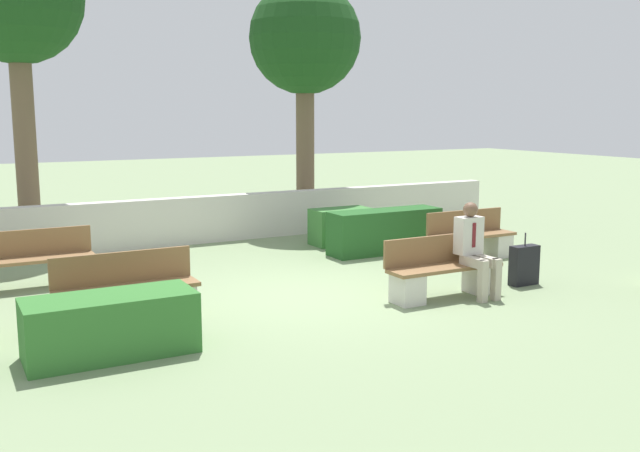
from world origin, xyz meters
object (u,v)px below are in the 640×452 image
(suitcase, at_px, (524,265))
(bench_front, at_px, (443,275))
(person_seated_man, at_px, (474,245))
(tree_leftmost, at_px, (16,3))
(bench_left_side, at_px, (127,296))
(bench_right_side, at_px, (19,267))
(bench_back, at_px, (471,241))
(tree_center_left, at_px, (305,42))

(suitcase, bearing_deg, bench_front, -179.90)
(person_seated_man, xyz_separation_m, tree_leftmost, (-5.13, 6.98, 3.86))
(bench_left_side, xyz_separation_m, bench_right_side, (-1.02, 2.40, 0.02))
(bench_back, bearing_deg, tree_center_left, 104.63)
(bench_front, height_order, bench_right_side, same)
(tree_leftmost, bearing_deg, tree_center_left, -1.88)
(bench_front, relative_size, suitcase, 2.17)
(person_seated_man, height_order, suitcase, person_seated_man)
(bench_front, distance_m, bench_left_side, 4.35)
(bench_front, relative_size, bench_left_side, 0.99)
(tree_leftmost, height_order, tree_center_left, tree_leftmost)
(bench_left_side, bearing_deg, person_seated_man, -3.64)
(bench_right_side, bearing_deg, tree_center_left, 33.26)
(bench_back, height_order, tree_leftmost, tree_leftmost)
(bench_right_side, height_order, suitcase, bench_right_side)
(bench_front, xyz_separation_m, bench_right_side, (-5.26, 3.34, 0.02))
(bench_left_side, height_order, bench_right_side, same)
(bench_left_side, relative_size, bench_right_side, 0.82)
(bench_right_side, xyz_separation_m, tree_leftmost, (0.57, 3.50, 4.25))
(bench_right_side, distance_m, tree_center_left, 8.20)
(bench_left_side, xyz_separation_m, person_seated_man, (4.67, -1.08, 0.41))
(person_seated_man, bearing_deg, bench_right_side, 148.58)
(bench_front, bearing_deg, bench_right_side, 147.61)
(person_seated_man, distance_m, suitcase, 1.21)
(person_seated_man, bearing_deg, bench_front, 162.18)
(bench_right_side, xyz_separation_m, person_seated_man, (5.69, -3.48, 0.40))
(bench_right_side, height_order, tree_leftmost, tree_leftmost)
(bench_left_side, relative_size, tree_center_left, 0.32)
(tree_center_left, bearing_deg, suitcase, -87.14)
(person_seated_man, bearing_deg, tree_center_left, 83.41)
(bench_front, xyz_separation_m, tree_leftmost, (-4.70, 6.84, 4.27))
(bench_left_side, xyz_separation_m, suitcase, (5.79, -0.94, -0.03))
(person_seated_man, relative_size, tree_leftmost, 0.23)
(tree_center_left, bearing_deg, bench_left_side, -133.72)
(bench_front, distance_m, person_seated_man, 0.61)
(bench_left_side, distance_m, tree_leftmost, 7.30)
(bench_back, relative_size, tree_center_left, 0.30)
(suitcase, bearing_deg, bench_right_side, 153.89)
(bench_right_side, distance_m, suitcase, 7.58)
(bench_left_side, relative_size, tree_leftmost, 0.30)
(bench_back, xyz_separation_m, person_seated_man, (-1.65, -2.00, 0.42))
(bench_right_side, relative_size, bench_back, 1.30)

